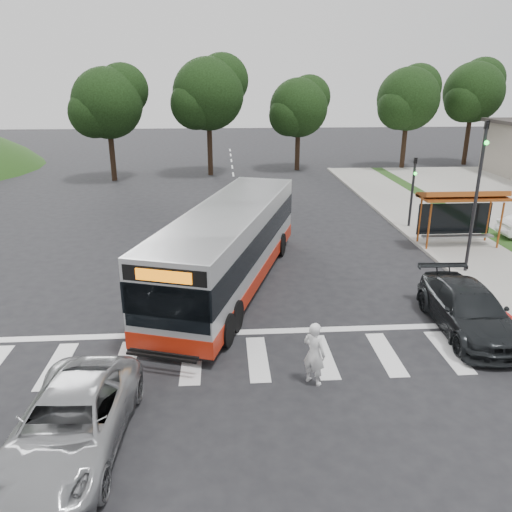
{
  "coord_description": "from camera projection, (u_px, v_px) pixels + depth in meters",
  "views": [
    {
      "loc": [
        -0.94,
        -18.25,
        8.07
      ],
      "look_at": [
        0.27,
        -0.16,
        1.6
      ],
      "focal_mm": 35.0,
      "sensor_mm": 36.0,
      "label": 1
    }
  ],
  "objects": [
    {
      "name": "curb_east",
      "position": [
        401.0,
        229.0,
        27.98
      ],
      "size": [
        0.3,
        40.0,
        0.15
      ],
      "primitive_type": "cube",
      "color": "#9E9991",
      "rests_on": "ground"
    },
    {
      "name": "transit_bus",
      "position": [
        230.0,
        247.0,
        20.13
      ],
      "size": [
        6.47,
        12.9,
        3.27
      ],
      "primitive_type": null,
      "rotation": [
        0.0,
        0.0,
        -0.31
      ],
      "color": "#AEB0B3",
      "rests_on": "ground"
    },
    {
      "name": "ground",
      "position": [
        249.0,
        292.0,
        19.92
      ],
      "size": [
        140.0,
        140.0,
        0.0
      ],
      "primitive_type": "plane",
      "color": "black",
      "rests_on": "ground"
    },
    {
      "name": "tree_north_a",
      "position": [
        209.0,
        93.0,
        41.97
      ],
      "size": [
        6.6,
        6.15,
        10.17
      ],
      "color": "black",
      "rests_on": "ground"
    },
    {
      "name": "crosswalk_ladder",
      "position": [
        258.0,
        358.0,
        15.22
      ],
      "size": [
        18.0,
        2.6,
        0.01
      ],
      "primitive_type": "cube",
      "color": "silver",
      "rests_on": "ground"
    },
    {
      "name": "curb_east_red",
      "position": [
        493.0,
        306.0,
        18.59
      ],
      "size": [
        0.32,
        6.0,
        0.15
      ],
      "primitive_type": "cube",
      "color": "maroon",
      "rests_on": "ground"
    },
    {
      "name": "bus_shelter",
      "position": [
        461.0,
        201.0,
        24.61
      ],
      "size": [
        4.2,
        1.6,
        2.86
      ],
      "color": "#9E4A1A",
      "rests_on": "sidewalk_east"
    },
    {
      "name": "tree_north_c",
      "position": [
        108.0,
        102.0,
        39.79
      ],
      "size": [
        6.16,
        5.74,
        9.3
      ],
      "color": "black",
      "rests_on": "ground"
    },
    {
      "name": "traffic_signal_ne_short",
      "position": [
        413.0,
        185.0,
        27.67
      ],
      "size": [
        0.18,
        0.37,
        4.0
      ],
      "color": "black",
      "rests_on": "ground"
    },
    {
      "name": "silver_suv_south",
      "position": [
        70.0,
        424.0,
        11.25
      ],
      "size": [
        2.68,
        5.3,
        1.44
      ],
      "primitive_type": "imported",
      "rotation": [
        0.0,
        0.0,
        -0.06
      ],
      "color": "#989A9D",
      "rests_on": "ground"
    },
    {
      "name": "tree_north_b",
      "position": [
        299.0,
        107.0,
        44.77
      ],
      "size": [
        5.72,
        5.33,
        8.43
      ],
      "color": "black",
      "rests_on": "ground"
    },
    {
      "name": "traffic_signal_ne_tall",
      "position": [
        478.0,
        186.0,
        20.63
      ],
      "size": [
        0.18,
        0.37,
        6.5
      ],
      "color": "black",
      "rests_on": "ground"
    },
    {
      "name": "pedestrian",
      "position": [
        314.0,
        353.0,
        13.71
      ],
      "size": [
        0.8,
        0.79,
        1.87
      ],
      "primitive_type": "imported",
      "rotation": [
        0.0,
        0.0,
        2.4
      ],
      "color": "silver",
      "rests_on": "ground"
    },
    {
      "name": "tree_ne_b",
      "position": [
        474.0,
        91.0,
        47.3
      ],
      "size": [
        6.16,
        5.74,
        10.02
      ],
      "color": "black",
      "rests_on": "ground"
    },
    {
      "name": "dark_sedan",
      "position": [
        468.0,
        310.0,
        16.7
      ],
      "size": [
        2.36,
        5.36,
        1.53
      ],
      "primitive_type": "imported",
      "rotation": [
        0.0,
        0.0,
        -0.04
      ],
      "color": "black",
      "rests_on": "ground"
    },
    {
      "name": "sidewalk_east",
      "position": [
        436.0,
        229.0,
        28.11
      ],
      "size": [
        4.0,
        40.0,
        0.12
      ],
      "primitive_type": "cube",
      "color": "gray",
      "rests_on": "ground"
    },
    {
      "name": "tree_ne_a",
      "position": [
        409.0,
        98.0,
        45.16
      ],
      "size": [
        6.16,
        5.74,
        9.3
      ],
      "color": "black",
      "rests_on": "parking_lot"
    }
  ]
}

